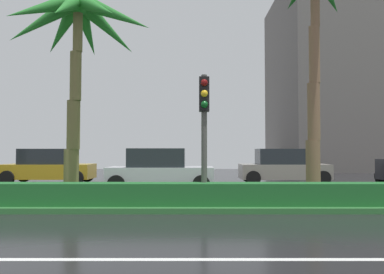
{
  "coord_description": "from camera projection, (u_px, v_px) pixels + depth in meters",
  "views": [
    {
      "loc": [
        3.97,
        -3.7,
        1.63
      ],
      "look_at": [
        3.96,
        11.0,
        2.16
      ],
      "focal_mm": 35.35,
      "sensor_mm": 36.0,
      "label": 1
    }
  ],
  "objects": [
    {
      "name": "ground_plane",
      "position": [
        74.0,
        201.0,
        12.63
      ],
      "size": [
        90.0,
        42.0,
        0.1
      ],
      "primitive_type": "cube",
      "color": "black"
    },
    {
      "name": "median_strip",
      "position": [
        64.0,
        201.0,
        11.64
      ],
      "size": [
        85.5,
        4.0,
        0.15
      ],
      "primitive_type": "cube",
      "color": "#2D6B33",
      "rests_on": "ground_plane"
    },
    {
      "name": "median_hedge",
      "position": [
        46.0,
        194.0,
        10.25
      ],
      "size": [
        76.5,
        0.7,
        0.6
      ],
      "color": "#1E6028",
      "rests_on": "median_strip"
    },
    {
      "name": "palm_tree_centre_left",
      "position": [
        78.0,
        28.0,
        11.73
      ],
      "size": [
        4.6,
        4.54,
        6.63
      ],
      "color": "brown",
      "rests_on": "median_strip"
    },
    {
      "name": "traffic_signal_median_right",
      "position": [
        205.0,
        115.0,
        10.52
      ],
      "size": [
        0.28,
        0.43,
        3.6
      ],
      "color": "#4C4C47",
      "rests_on": "median_strip"
    },
    {
      "name": "car_in_traffic_leading",
      "position": [
        49.0,
        167.0,
        18.81
      ],
      "size": [
        4.3,
        2.02,
        1.72
      ],
      "color": "#B28C1E",
      "rests_on": "ground_plane"
    },
    {
      "name": "car_in_traffic_second",
      "position": [
        160.0,
        170.0,
        15.54
      ],
      "size": [
        4.3,
        2.02,
        1.72
      ],
      "color": "silver",
      "rests_on": "ground_plane"
    },
    {
      "name": "car_in_traffic_third",
      "position": [
        283.0,
        167.0,
        18.7
      ],
      "size": [
        4.3,
        2.02,
        1.72
      ],
      "color": "gray",
      "rests_on": "ground_plane"
    },
    {
      "name": "building_far_right",
      "position": [
        366.0,
        81.0,
        33.69
      ],
      "size": [
        15.64,
        12.45,
        15.7
      ],
      "color": "#605B59",
      "rests_on": "ground_plane"
    }
  ]
}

